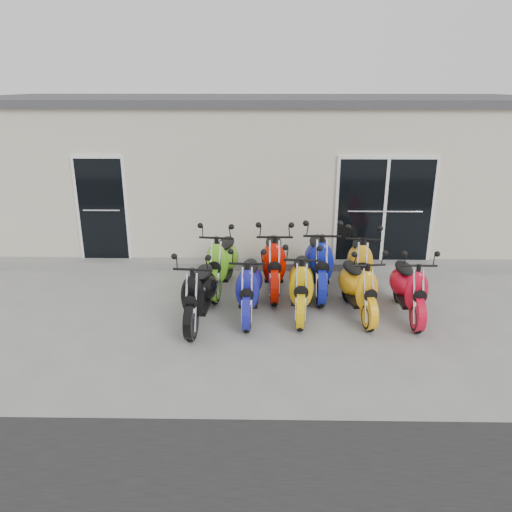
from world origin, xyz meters
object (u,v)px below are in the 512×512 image
Objects in this scene: scooter_front_red at (409,280)px; scooter_back_blue at (319,253)px; scooter_back_yellow at (361,255)px; scooter_front_blue at (249,278)px; scooter_front_orange_a at (302,276)px; scooter_front_black at (199,285)px; scooter_back_red at (274,253)px; scooter_front_orange_b at (359,280)px; scooter_back_green at (222,254)px.

scooter_front_red is 0.86× the size of scooter_back_blue.
scooter_back_yellow is (-0.60, 1.10, 0.05)m from scooter_front_red.
scooter_front_blue is 1.62m from scooter_back_blue.
scooter_front_black is at bearing -162.43° from scooter_front_orange_a.
scooter_back_blue is at bearing -2.09° from scooter_back_red.
scooter_front_blue is at bearing 173.28° from scooter_front_orange_b.
scooter_back_red reaches higher than scooter_front_red.
scooter_back_yellow is (2.55, 0.02, -0.01)m from scooter_back_green.
scooter_front_orange_a reaches higher than scooter_front_red.
scooter_front_orange_b is 0.99× the size of scooter_front_red.
scooter_front_red is at bearing -53.56° from scooter_back_yellow.
scooter_front_orange_a reaches higher than scooter_front_orange_b.
scooter_back_blue is at bearing 143.55° from scooter_front_red.
scooter_front_orange_a is at bearing -110.43° from scooter_back_blue.
scooter_front_blue is 0.90× the size of scooter_back_red.
scooter_back_yellow is at bearing 45.77° from scooter_front_orange_a.
scooter_back_blue is at bearing -166.68° from scooter_back_yellow.
scooter_back_red is at bearing 118.87° from scooter_front_orange_a.
scooter_front_orange_b is at bearing -36.75° from scooter_back_red.
scooter_front_blue is 0.94× the size of scooter_back_yellow.
scooter_front_red is at bearing 1.64° from scooter_front_blue.
scooter_back_blue reaches higher than scooter_front_red.
scooter_front_orange_a is 1.75m from scooter_front_red.
scooter_front_black is at bearing -131.77° from scooter_back_red.
scooter_front_black is 3.13m from scooter_back_yellow.
scooter_back_blue reaches higher than scooter_front_orange_a.
scooter_back_green is 2.55m from scooter_back_yellow.
scooter_back_green is 0.94× the size of scooter_back_blue.
scooter_back_green is (-0.53, 1.08, 0.05)m from scooter_front_blue.
scooter_front_orange_b is 1.09m from scooter_back_yellow.
scooter_front_black is 0.91× the size of scooter_back_red.
scooter_back_blue is (-0.55, 0.99, 0.12)m from scooter_front_orange_b.
scooter_back_blue is (0.82, -0.03, 0.02)m from scooter_back_red.
scooter_front_orange_b is 2.55m from scooter_back_green.
scooter_front_orange_a is (0.86, 0.09, 0.02)m from scooter_front_blue.
scooter_back_red reaches higher than scooter_back_yellow.
scooter_front_blue is at bearing -57.23° from scooter_back_green.
scooter_front_blue is 2.30m from scooter_back_yellow.
scooter_front_blue is 0.87m from scooter_front_orange_a.
scooter_front_black is 0.93× the size of scooter_back_green.
scooter_back_red is 1.05× the size of scooter_back_yellow.
scooter_front_red is at bearing 10.12° from scooter_front_black.
scooter_front_blue is 1.80m from scooter_front_orange_b.
scooter_back_yellow is (0.77, 0.07, -0.05)m from scooter_back_blue.
scooter_back_blue is at bearing 4.91° from scooter_back_green.
scooter_back_blue is (-1.36, 1.02, 0.11)m from scooter_front_red.
scooter_back_red reaches higher than scooter_front_black.
scooter_back_green is (0.25, 1.38, 0.05)m from scooter_front_black.
scooter_front_black is at bearing 179.47° from scooter_front_orange_b.
scooter_front_orange_b is (1.79, 0.03, -0.02)m from scooter_front_blue.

